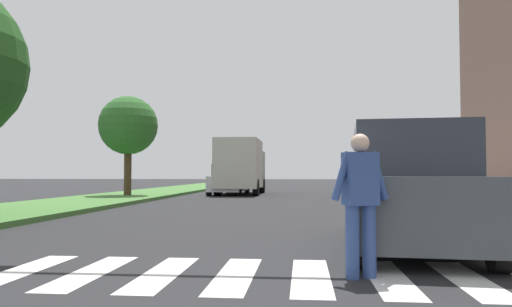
{
  "coord_description": "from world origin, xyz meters",
  "views": [
    {
      "loc": [
        0.35,
        1.4,
        1.23
      ],
      "look_at": [
        -0.98,
        15.64,
        1.79
      ],
      "focal_mm": 34.73,
      "sensor_mm": 36.0,
      "label": 1
    }
  ],
  "objects_px": {
    "sedan_midblock": "(229,181)",
    "truck_box_delivery": "(241,166)",
    "pedestrian_performer": "(360,198)",
    "tree_far": "(128,126)",
    "suv_crossing": "(407,191)"
  },
  "relations": [
    {
      "from": "pedestrian_performer",
      "to": "truck_box_delivery",
      "type": "relative_size",
      "value": 0.27
    },
    {
      "from": "tree_far",
      "to": "truck_box_delivery",
      "type": "relative_size",
      "value": 0.78
    },
    {
      "from": "tree_far",
      "to": "sedan_midblock",
      "type": "bearing_deg",
      "value": 43.23
    },
    {
      "from": "suv_crossing",
      "to": "truck_box_delivery",
      "type": "bearing_deg",
      "value": 104.58
    },
    {
      "from": "sedan_midblock",
      "to": "suv_crossing",
      "type": "bearing_deg",
      "value": -73.27
    },
    {
      "from": "tree_far",
      "to": "suv_crossing",
      "type": "bearing_deg",
      "value": -56.19
    },
    {
      "from": "pedestrian_performer",
      "to": "sedan_midblock",
      "type": "xyz_separation_m",
      "value": [
        -4.8,
        21.73,
        -0.13
      ]
    },
    {
      "from": "truck_box_delivery",
      "to": "sedan_midblock",
      "type": "bearing_deg",
      "value": -128.38
    },
    {
      "from": "truck_box_delivery",
      "to": "pedestrian_performer",
      "type": "bearing_deg",
      "value": -79.39
    },
    {
      "from": "sedan_midblock",
      "to": "truck_box_delivery",
      "type": "distance_m",
      "value": 1.26
    },
    {
      "from": "tree_far",
      "to": "truck_box_delivery",
      "type": "xyz_separation_m",
      "value": [
        4.98,
        4.87,
        -1.91
      ]
    },
    {
      "from": "sedan_midblock",
      "to": "truck_box_delivery",
      "type": "xyz_separation_m",
      "value": [
        0.59,
        0.75,
        0.83
      ]
    },
    {
      "from": "suv_crossing",
      "to": "truck_box_delivery",
      "type": "relative_size",
      "value": 0.77
    },
    {
      "from": "pedestrian_performer",
      "to": "sedan_midblock",
      "type": "distance_m",
      "value": 22.26
    },
    {
      "from": "pedestrian_performer",
      "to": "truck_box_delivery",
      "type": "bearing_deg",
      "value": 100.61
    }
  ]
}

